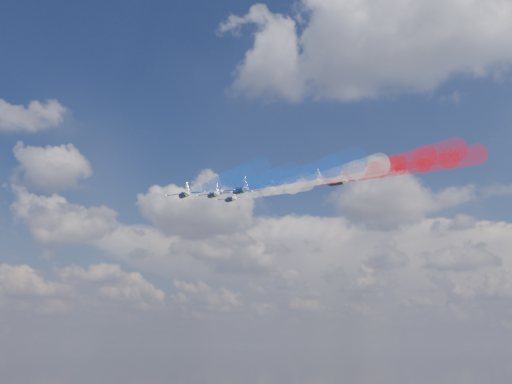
% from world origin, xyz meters
% --- Properties ---
extents(jet_lead, '(14.28, 14.63, 6.24)m').
position_xyz_m(jet_lead, '(11.96, 16.51, 160.70)').
color(jet_lead, black).
extents(trail_lead, '(33.63, 35.46, 11.39)m').
position_xyz_m(trail_lead, '(30.76, -3.07, 156.36)').
color(trail_lead, white).
extents(jet_inner_left, '(14.28, 14.63, 6.24)m').
position_xyz_m(jet_inner_left, '(14.48, 2.39, 158.42)').
color(jet_inner_left, black).
extents(trail_inner_left, '(33.63, 35.46, 11.39)m').
position_xyz_m(trail_inner_left, '(33.28, -17.20, 154.08)').
color(trail_inner_left, blue).
extents(jet_inner_right, '(14.28, 14.63, 6.24)m').
position_xyz_m(jet_inner_right, '(28.49, 14.70, 161.34)').
color(jet_inner_right, black).
extents(trail_inner_right, '(33.63, 35.46, 11.39)m').
position_xyz_m(trail_inner_right, '(47.29, -4.89, 157.01)').
color(trail_inner_right, red).
extents(jet_outer_left, '(14.28, 14.63, 6.24)m').
position_xyz_m(jet_outer_left, '(15.29, -12.02, 155.08)').
color(jet_outer_left, black).
extents(trail_outer_left, '(33.63, 35.46, 11.39)m').
position_xyz_m(trail_outer_left, '(34.09, -31.61, 150.74)').
color(trail_outer_left, blue).
extents(jet_center_third, '(14.28, 14.63, 6.24)m').
position_xyz_m(jet_center_third, '(29.23, 1.68, 157.73)').
color(jet_center_third, black).
extents(trail_center_third, '(33.63, 35.46, 11.39)m').
position_xyz_m(trail_center_third, '(48.04, -17.91, 153.40)').
color(trail_center_third, white).
extents(jet_outer_right, '(14.28, 14.63, 6.24)m').
position_xyz_m(jet_outer_right, '(42.64, 12.88, 160.87)').
color(jet_outer_right, black).
extents(trail_outer_right, '(33.63, 35.46, 11.39)m').
position_xyz_m(trail_outer_right, '(61.45, -6.70, 156.53)').
color(trail_outer_right, red).
extents(jet_rear_left, '(14.28, 14.63, 6.24)m').
position_xyz_m(jet_rear_left, '(29.31, -12.71, 154.38)').
color(jet_rear_left, black).
extents(trail_rear_left, '(33.63, 35.46, 11.39)m').
position_xyz_m(trail_rear_left, '(48.11, -32.29, 150.04)').
color(trail_rear_left, blue).
extents(jet_rear_right, '(14.28, 14.63, 6.24)m').
position_xyz_m(jet_rear_right, '(40.70, -0.62, 157.84)').
color(jet_rear_right, black).
extents(trail_rear_right, '(33.63, 35.46, 11.39)m').
position_xyz_m(trail_rear_right, '(59.51, -20.21, 153.51)').
color(trail_rear_right, red).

